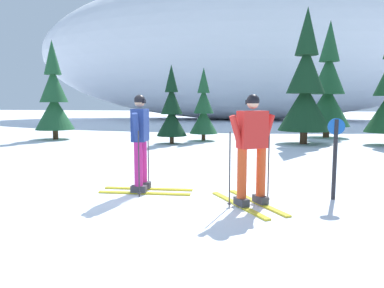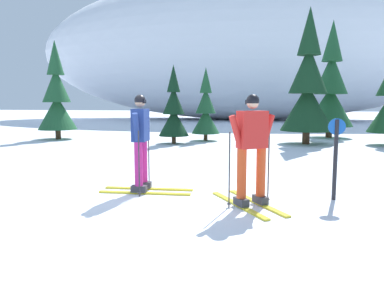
{
  "view_description": "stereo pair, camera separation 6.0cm",
  "coord_description": "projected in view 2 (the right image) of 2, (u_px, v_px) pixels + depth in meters",
  "views": [
    {
      "loc": [
        1.91,
        -6.1,
        1.67
      ],
      "look_at": [
        0.79,
        -0.07,
        0.95
      ],
      "focal_mm": 33.78,
      "sensor_mm": 36.0,
      "label": 1
    },
    {
      "loc": [
        1.97,
        -6.09,
        1.67
      ],
      "look_at": [
        0.79,
        -0.07,
        0.95
      ],
      "focal_mm": 33.78,
      "sensor_mm": 36.0,
      "label": 2
    }
  ],
  "objects": [
    {
      "name": "skier_red_jacket",
      "position": [
        252.0,
        148.0,
        5.7
      ],
      "size": [
        1.31,
        1.64,
        1.78
      ],
      "color": "gold",
      "rests_on": "ground"
    },
    {
      "name": "pine_tree_far_left",
      "position": [
        57.0,
        98.0,
        16.01
      ],
      "size": [
        1.69,
        1.69,
        4.36
      ],
      "color": "#47301E",
      "rests_on": "ground"
    },
    {
      "name": "ground_plane",
      "position": [
        150.0,
        195.0,
        6.5
      ],
      "size": [
        120.0,
        120.0,
        0.0
      ],
      "primitive_type": "plane",
      "color": "white"
    },
    {
      "name": "snow_ridge_background",
      "position": [
        246.0,
        49.0,
        33.22
      ],
      "size": [
        39.71,
        16.13,
        12.94
      ],
      "primitive_type": "ellipsoid",
      "color": "white",
      "rests_on": "ground"
    },
    {
      "name": "skier_navy_jacket",
      "position": [
        141.0,
        141.0,
        6.64
      ],
      "size": [
        1.73,
        0.8,
        1.8
      ],
      "color": "gold",
      "rests_on": "ground"
    },
    {
      "name": "pine_tree_center_right",
      "position": [
        308.0,
        88.0,
        14.09
      ],
      "size": [
        2.05,
        2.05,
        5.3
      ],
      "color": "#47301E",
      "rests_on": "ground"
    },
    {
      "name": "trail_marker_post",
      "position": [
        336.0,
        154.0,
        6.1
      ],
      "size": [
        0.28,
        0.07,
        1.39
      ],
      "color": "black",
      "rests_on": "ground"
    },
    {
      "name": "pine_tree_left",
      "position": [
        174.0,
        111.0,
        14.35
      ],
      "size": [
        1.21,
        1.21,
        3.13
      ],
      "color": "#47301E",
      "rests_on": "ground"
    },
    {
      "name": "pine_tree_right",
      "position": [
        331.0,
        89.0,
        16.64
      ],
      "size": [
        2.07,
        2.07,
        5.36
      ],
      "color": "#47301E",
      "rests_on": "ground"
    },
    {
      "name": "pine_tree_center_left",
      "position": [
        206.0,
        110.0,
        15.43
      ],
      "size": [
        1.21,
        1.21,
        3.12
      ],
      "color": "#47301E",
      "rests_on": "ground"
    }
  ]
}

